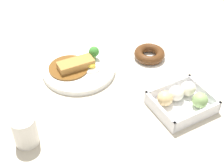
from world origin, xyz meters
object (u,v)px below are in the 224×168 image
Objects in this scene: donut_box at (182,100)px; coffee_mug at (25,131)px; curry_plate at (79,68)px; chocolate_ring_donut at (149,54)px.

coffee_mug reaches higher than donut_box.
curry_plate is 1.66× the size of chocolate_ring_donut.
donut_box is at bearing 168.75° from coffee_mug.
chocolate_ring_donut is at bearing 168.56° from curry_plate.
coffee_mug reaches higher than curry_plate.
chocolate_ring_donut is (-0.25, 0.05, 0.00)m from curry_plate.
chocolate_ring_donut is (-0.05, -0.25, -0.01)m from donut_box.
donut_box is 0.25m from chocolate_ring_donut.
chocolate_ring_donut is at bearing -162.52° from coffee_mug.
curry_plate reaches higher than chocolate_ring_donut.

